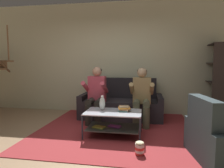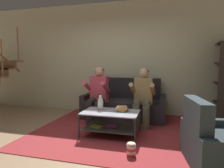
# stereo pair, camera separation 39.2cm
# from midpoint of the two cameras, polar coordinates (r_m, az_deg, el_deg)

# --- Properties ---
(ground) EXTENTS (16.80, 16.80, 0.00)m
(ground) POSITION_cam_midpoint_polar(r_m,az_deg,el_deg) (3.24, -4.47, -17.90)
(ground) COLOR #9A795B
(back_partition) EXTENTS (8.40, 0.12, 2.90)m
(back_partition) POSITION_cam_midpoint_polar(r_m,az_deg,el_deg) (5.35, 4.38, 7.36)
(back_partition) COLOR beige
(back_partition) RESTS_ON ground
(couch) EXTENTS (1.93, 0.86, 0.95)m
(couch) POSITION_cam_midpoint_polar(r_m,az_deg,el_deg) (4.87, 5.88, -6.01)
(couch) COLOR #272429
(couch) RESTS_ON ground
(person_seated_left) EXTENTS (0.50, 0.58, 1.24)m
(person_seated_left) POSITION_cam_midpoint_polar(r_m,az_deg,el_deg) (4.42, -1.57, -2.38)
(person_seated_left) COLOR #272721
(person_seated_left) RESTS_ON ground
(person_seated_right) EXTENTS (0.50, 0.58, 1.22)m
(person_seated_right) POSITION_cam_midpoint_polar(r_m,az_deg,el_deg) (4.24, 11.45, -2.94)
(person_seated_right) COLOR #555A41
(person_seated_right) RESTS_ON ground
(coffee_table) EXTENTS (1.00, 0.62, 0.45)m
(coffee_table) POSITION_cam_midpoint_polar(r_m,az_deg,el_deg) (3.65, 2.63, -10.21)
(coffee_table) COLOR #B3B9C5
(coffee_table) RESTS_ON ground
(area_rug) EXTENTS (3.00, 3.23, 0.01)m
(area_rug) POSITION_cam_midpoint_polar(r_m,az_deg,el_deg) (4.21, 4.18, -12.15)
(area_rug) COLOR maroon
(area_rug) RESTS_ON ground
(vase) EXTENTS (0.11, 0.11, 0.27)m
(vase) POSITION_cam_midpoint_polar(r_m,az_deg,el_deg) (3.71, -0.30, -5.55)
(vase) COLOR silver
(vase) RESTS_ON coffee_table
(book_stack) EXTENTS (0.23, 0.21, 0.09)m
(book_stack) POSITION_cam_midpoint_polar(r_m,az_deg,el_deg) (3.63, 5.99, -7.09)
(book_stack) COLOR teal
(book_stack) RESTS_ON coffee_table
(armchair) EXTENTS (1.01, 1.08, 0.86)m
(armchair) POSITION_cam_midpoint_polar(r_m,az_deg,el_deg) (3.05, 32.03, -14.88)
(armchair) COLOR #2F3B3F
(armchair) RESTS_ON ground
(popcorn_tub) EXTENTS (0.13, 0.13, 0.20)m
(popcorn_tub) POSITION_cam_midpoint_polar(r_m,az_deg,el_deg) (2.99, 9.44, -17.97)
(popcorn_tub) COLOR red
(popcorn_tub) RESTS_ON ground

